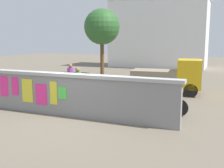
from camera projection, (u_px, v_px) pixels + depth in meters
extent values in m
plane|color=#6B6051|center=(140.00, 85.00, 17.69)|extent=(60.00, 60.00, 0.00)
cube|color=gray|center=(78.00, 97.00, 10.28)|extent=(7.58, 0.30, 1.52)
cube|color=#ABABAB|center=(78.00, 76.00, 10.15)|extent=(7.78, 0.42, 0.12)
cube|color=#F42D8C|center=(4.00, 86.00, 11.38)|extent=(0.41, 0.03, 0.85)
cube|color=#F42D8C|center=(15.00, 86.00, 11.16)|extent=(0.35, 0.02, 0.74)
cube|color=yellow|center=(27.00, 91.00, 10.95)|extent=(0.53, 0.03, 0.93)
cube|color=#F42D8C|center=(41.00, 94.00, 10.72)|extent=(0.53, 0.02, 0.82)
cube|color=yellow|center=(54.00, 93.00, 10.48)|extent=(0.32, 0.02, 0.89)
cube|color=#4CD84C|center=(62.00, 93.00, 10.33)|extent=(0.37, 0.02, 0.47)
cylinder|color=black|center=(191.00, 86.00, 15.09)|extent=(0.72, 0.28, 0.70)
cylinder|color=black|center=(191.00, 90.00, 13.85)|extent=(0.72, 0.28, 0.70)
cylinder|color=black|center=(146.00, 84.00, 15.78)|extent=(0.72, 0.28, 0.70)
cylinder|color=black|center=(141.00, 88.00, 14.54)|extent=(0.72, 0.28, 0.70)
cube|color=gold|center=(189.00, 74.00, 14.38)|extent=(1.36, 1.62, 1.50)
cube|color=gray|center=(155.00, 78.00, 14.92)|extent=(2.55, 1.76, 0.90)
cylinder|color=black|center=(27.00, 94.00, 13.09)|extent=(0.61, 0.16, 0.60)
cylinder|color=black|center=(51.00, 96.00, 12.73)|extent=(0.61, 0.18, 0.60)
cube|color=red|center=(39.00, 89.00, 12.86)|extent=(1.02, 0.34, 0.32)
cube|color=black|center=(42.00, 86.00, 12.78)|extent=(0.58, 0.28, 0.10)
cube|color=#262626|center=(28.00, 83.00, 12.97)|extent=(0.10, 0.56, 0.03)
cylinder|color=black|center=(97.00, 91.00, 13.73)|extent=(0.66, 0.10, 0.66)
cylinder|color=black|center=(116.00, 93.00, 13.25)|extent=(0.66, 0.10, 0.66)
cube|color=silver|center=(107.00, 89.00, 13.46)|extent=(0.95, 0.13, 0.06)
cylinder|color=silver|center=(109.00, 84.00, 13.35)|extent=(0.03, 0.03, 0.40)
cube|color=black|center=(109.00, 80.00, 13.32)|extent=(0.21, 0.10, 0.05)
cube|color=black|center=(98.00, 80.00, 13.61)|extent=(0.08, 0.44, 0.03)
cylinder|color=black|center=(154.00, 104.00, 10.99)|extent=(0.66, 0.12, 0.66)
cylinder|color=black|center=(180.00, 108.00, 10.47)|extent=(0.66, 0.12, 0.66)
cube|color=black|center=(166.00, 102.00, 10.70)|extent=(0.95, 0.16, 0.06)
cylinder|color=black|center=(170.00, 96.00, 10.59)|extent=(0.03, 0.03, 0.40)
cube|color=black|center=(171.00, 91.00, 10.56)|extent=(0.21, 0.10, 0.05)
cube|color=black|center=(155.00, 91.00, 10.87)|extent=(0.09, 0.44, 0.03)
cylinder|color=purple|center=(80.00, 93.00, 12.94)|extent=(0.12, 0.12, 0.80)
cylinder|color=purple|center=(76.00, 93.00, 12.87)|extent=(0.12, 0.12, 0.80)
cylinder|color=#3F994C|center=(78.00, 78.00, 12.79)|extent=(0.48, 0.48, 0.60)
sphere|color=#8C664C|center=(78.00, 70.00, 12.72)|extent=(0.22, 0.22, 0.22)
cylinder|color=purple|center=(69.00, 87.00, 14.62)|extent=(0.12, 0.12, 0.80)
cylinder|color=purple|center=(73.00, 86.00, 14.70)|extent=(0.12, 0.12, 0.80)
cylinder|color=purple|center=(71.00, 74.00, 14.55)|extent=(0.48, 0.48, 0.60)
sphere|color=#8C664C|center=(70.00, 66.00, 14.48)|extent=(0.22, 0.22, 0.22)
cylinder|color=brown|center=(102.00, 57.00, 22.18)|extent=(0.30, 0.30, 2.86)
sphere|color=#2A5B27|center=(102.00, 27.00, 21.79)|extent=(2.82, 2.82, 2.82)
cube|color=silver|center=(159.00, 34.00, 28.54)|extent=(9.58, 4.54, 6.74)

